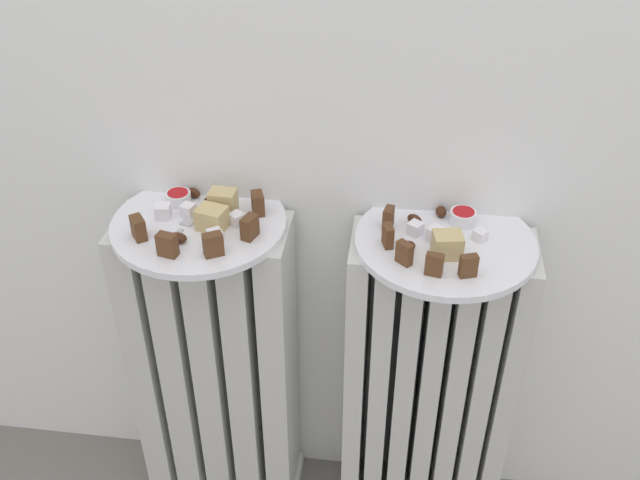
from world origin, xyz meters
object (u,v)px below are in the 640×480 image
(plate_left, at_px, (199,224))
(plate_right, at_px, (445,242))
(jam_bowl_right, at_px, (463,217))
(radiator_right, at_px, (427,393))
(radiator_left, at_px, (216,372))
(jam_bowl_left, at_px, (178,197))
(fork, at_px, (180,231))

(plate_left, distance_m, plate_right, 0.40)
(plate_left, xyz_separation_m, jam_bowl_right, (0.43, 0.05, 0.02))
(plate_left, bearing_deg, radiator_right, -0.00)
(radiator_left, xyz_separation_m, plate_right, (0.40, 0.00, 0.34))
(plate_left, xyz_separation_m, plate_right, (0.40, 0.00, 0.00))
(jam_bowl_left, xyz_separation_m, fork, (0.03, -0.08, -0.01))
(jam_bowl_left, xyz_separation_m, jam_bowl_right, (0.47, -0.00, 0.00))
(radiator_right, distance_m, jam_bowl_right, 0.37)
(radiator_left, relative_size, plate_left, 2.32)
(plate_right, distance_m, jam_bowl_right, 0.06)
(plate_left, relative_size, fork, 3.08)
(plate_left, distance_m, fork, 0.04)
(jam_bowl_left, bearing_deg, plate_left, -46.70)
(fork, bearing_deg, radiator_left, 57.09)
(radiator_left, height_order, fork, fork)
(jam_bowl_right, bearing_deg, radiator_right, -119.03)
(plate_left, bearing_deg, plate_right, 0.00)
(plate_right, relative_size, jam_bowl_right, 6.70)
(plate_left, xyz_separation_m, fork, (-0.02, -0.03, 0.01))
(radiator_left, xyz_separation_m, radiator_right, (0.40, 0.00, 0.00))
(radiator_right, xyz_separation_m, plate_right, (0.00, 0.00, 0.34))
(radiator_right, relative_size, jam_bowl_left, 15.61)
(jam_bowl_left, bearing_deg, plate_right, -6.53)
(jam_bowl_left, height_order, fork, jam_bowl_left)
(radiator_left, distance_m, jam_bowl_right, 0.56)
(plate_left, distance_m, jam_bowl_right, 0.43)
(fork, bearing_deg, radiator_right, 4.54)
(jam_bowl_left, relative_size, jam_bowl_right, 1.00)
(radiator_right, relative_size, jam_bowl_right, 15.54)
(radiator_right, bearing_deg, radiator_left, 180.00)
(radiator_right, distance_m, jam_bowl_left, 0.58)
(jam_bowl_right, xyz_separation_m, fork, (-0.45, -0.08, -0.01))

